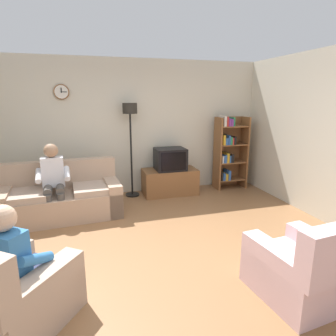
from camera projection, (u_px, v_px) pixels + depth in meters
The scene contains 11 objects.
ground_plane at pixel (158, 254), 3.68m from camera, with size 12.00×12.00×0.00m, color #8C603D.
back_wall_assembly at pixel (126, 128), 5.84m from camera, with size 6.20×0.17×2.70m.
couch at pixel (61, 199), 4.78m from camera, with size 1.96×1.02×0.90m.
tv_stand at pixel (170, 182), 5.94m from camera, with size 1.10×0.56×0.52m.
tv at pixel (170, 159), 5.80m from camera, with size 0.60×0.49×0.44m.
bookshelf at pixel (228, 151), 6.23m from camera, with size 0.68×0.36×1.58m.
floor_lamp at pixel (130, 124), 5.54m from camera, with size 0.28×0.28×1.85m.
armchair_near_window at pixel (13, 297), 2.45m from camera, with size 1.17×1.18×0.90m.
armchair_near_bookshelf at pixel (303, 270), 2.83m from camera, with size 0.89×0.96×0.90m.
person_on_couch at pixel (53, 178), 4.56m from camera, with size 0.53×0.56×1.24m.
person_in_left_armchair at pixel (17, 258), 2.46m from camera, with size 0.62×0.64×1.12m.
Camera 1 is at (-0.79, -3.22, 1.94)m, focal length 30.72 mm.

